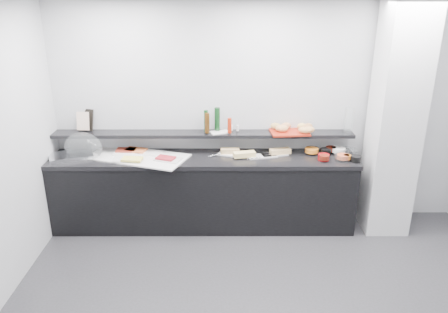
{
  "coord_description": "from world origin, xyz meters",
  "views": [
    {
      "loc": [
        -0.46,
        -3.13,
        2.73
      ],
      "look_at": [
        -0.45,
        1.45,
        1.0
      ],
      "focal_mm": 35.0,
      "sensor_mm": 36.0,
      "label": 1
    }
  ],
  "objects_px": {
    "carafe": "(349,120)",
    "cloche_base": "(71,156)",
    "sandwich_plate_mid": "(262,156)",
    "condiment_tray": "(220,132)",
    "bread_tray": "(289,132)",
    "framed_print": "(85,119)"
  },
  "relations": [
    {
      "from": "condiment_tray",
      "to": "bread_tray",
      "type": "bearing_deg",
      "value": -21.71
    },
    {
      "from": "condiment_tray",
      "to": "cloche_base",
      "type": "bearing_deg",
      "value": 164.39
    },
    {
      "from": "sandwich_plate_mid",
      "to": "condiment_tray",
      "type": "height_order",
      "value": "condiment_tray"
    },
    {
      "from": "cloche_base",
      "to": "sandwich_plate_mid",
      "type": "height_order",
      "value": "cloche_base"
    },
    {
      "from": "sandwich_plate_mid",
      "to": "framed_print",
      "type": "height_order",
      "value": "framed_print"
    },
    {
      "from": "cloche_base",
      "to": "sandwich_plate_mid",
      "type": "xyz_separation_m",
      "value": [
        2.26,
        0.01,
        -0.01
      ]
    },
    {
      "from": "sandwich_plate_mid",
      "to": "condiment_tray",
      "type": "relative_size",
      "value": 1.54
    },
    {
      "from": "carafe",
      "to": "bread_tray",
      "type": "bearing_deg",
      "value": -177.52
    },
    {
      "from": "cloche_base",
      "to": "condiment_tray",
      "type": "height_order",
      "value": "condiment_tray"
    },
    {
      "from": "carafe",
      "to": "cloche_base",
      "type": "bearing_deg",
      "value": -176.87
    },
    {
      "from": "sandwich_plate_mid",
      "to": "carafe",
      "type": "relative_size",
      "value": 1.15
    },
    {
      "from": "cloche_base",
      "to": "sandwich_plate_mid",
      "type": "distance_m",
      "value": 2.26
    },
    {
      "from": "cloche_base",
      "to": "bread_tray",
      "type": "height_order",
      "value": "bread_tray"
    },
    {
      "from": "sandwich_plate_mid",
      "to": "bread_tray",
      "type": "height_order",
      "value": "bread_tray"
    },
    {
      "from": "sandwich_plate_mid",
      "to": "carafe",
      "type": "distance_m",
      "value": 1.12
    },
    {
      "from": "sandwich_plate_mid",
      "to": "carafe",
      "type": "xyz_separation_m",
      "value": [
        1.04,
        0.17,
        0.39
      ]
    },
    {
      "from": "framed_print",
      "to": "bread_tray",
      "type": "xyz_separation_m",
      "value": [
        2.47,
        -0.14,
        -0.12
      ]
    },
    {
      "from": "cloche_base",
      "to": "framed_print",
      "type": "bearing_deg",
      "value": 42.93
    },
    {
      "from": "cloche_base",
      "to": "bread_tray",
      "type": "distance_m",
      "value": 2.61
    },
    {
      "from": "cloche_base",
      "to": "bread_tray",
      "type": "relative_size",
      "value": 1.09
    },
    {
      "from": "sandwich_plate_mid",
      "to": "bread_tray",
      "type": "bearing_deg",
      "value": 10.39
    },
    {
      "from": "sandwich_plate_mid",
      "to": "bread_tray",
      "type": "xyz_separation_m",
      "value": [
        0.33,
        0.14,
        0.25
      ]
    }
  ]
}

